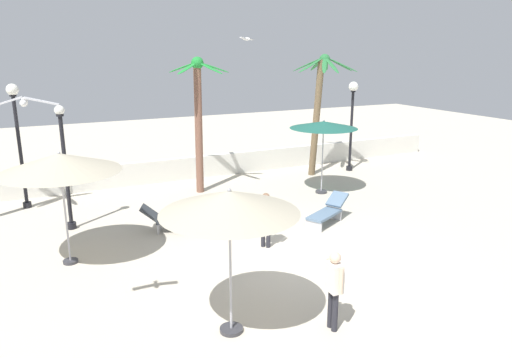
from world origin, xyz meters
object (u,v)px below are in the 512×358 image
Objects in this scene: lamp_post_2 at (352,112)px; patio_umbrella_2 at (60,163)px; lounge_chair_0 at (172,219)px; seagull_1 at (246,39)px; palm_tree_0 at (319,98)px; guest_1 at (266,215)px; seagull_0 at (24,102)px; patio_umbrella_1 at (229,203)px; lounge_chair_1 at (328,211)px; guest_0 at (334,283)px; lamp_post_1 at (65,165)px; patio_umbrella_0 at (324,125)px; lamp_post_0 at (18,130)px; palm_tree_2 at (198,111)px.

patio_umbrella_2 is at bearing -158.69° from lamp_post_2.
seagull_1 is (5.05, 5.44, 5.41)m from lounge_chair_0.
palm_tree_0 is 8.89m from guest_1.
lounge_chair_0 is 1.84× the size of seagull_0.
patio_umbrella_1 is at bearing -136.11° from lamp_post_2.
lounge_chair_1 is 1.16× the size of guest_0.
lounge_chair_0 is at bearing -30.19° from lamp_post_1.
lounge_chair_1 is 8.77m from seagull_1.
palm_tree_0 is 2.73× the size of lounge_chair_1.
guest_0 is at bearing -107.26° from seagull_1.
seagull_0 reaches higher than lounge_chair_1.
patio_umbrella_0 is 0.75× the size of lamp_post_1.
patio_umbrella_1 reaches higher than guest_1.
guest_1 is at bearing -14.42° from patio_umbrella_2.
lamp_post_2 is 3.80× the size of seagull_0.
seagull_1 reaches higher than seagull_0.
patio_umbrella_2 is 0.78× the size of lamp_post_1.
lamp_post_0 reaches higher than guest_1.
palm_tree_0 is at bearing 60.25° from patio_umbrella_0.
seagull_0 is (0.23, -9.34, 1.83)m from lamp_post_0.
seagull_1 is (-4.45, 1.56, 3.13)m from lamp_post_2.
lounge_chair_0 is 4.90m from lounge_chair_1.
lounge_chair_0 is (3.94, -4.47, -2.35)m from lamp_post_0.
palm_tree_2 is (-5.60, -0.34, -0.20)m from palm_tree_0.
lounge_chair_1 is at bearing 56.65° from guest_0.
seagull_0 is (-11.52, -8.85, 1.22)m from palm_tree_0.
palm_tree_0 is at bearing 27.00° from lounge_chair_0.
lounge_chair_0 is at bearing 101.43° from guest_0.
patio_umbrella_2 reaches higher than patio_umbrella_0.
lamp_post_2 is at bearing 10.54° from lamp_post_1.
lamp_post_0 reaches higher than patio_umbrella_2.
palm_tree_0 reaches higher than seagull_0.
seagull_1 reaches higher than lounge_chair_0.
lounge_chair_1 is at bearing -120.10° from patio_umbrella_0.
seagull_1 reaches higher than patio_umbrella_2.
patio_umbrella_1 is 5.38m from patio_umbrella_2.
patio_umbrella_2 is 1.81× the size of guest_0.
patio_umbrella_0 is at bearing 40.82° from guest_1.
lamp_post_2 is at bearing 43.89° from patio_umbrella_1.
guest_0 is (-6.49, -10.54, -2.36)m from palm_tree_0.
lamp_post_0 is at bearing 131.25° from guest_1.
patio_umbrella_1 is 1.79× the size of guest_0.
patio_umbrella_0 is 6.90m from lounge_chair_0.
patio_umbrella_0 reaches higher than guest_1.
lamp_post_2 is (1.69, -0.10, -0.68)m from palm_tree_0.
seagull_0 is (-0.95, -6.47, 2.53)m from lamp_post_1.
patio_umbrella_2 reaches higher than patio_umbrella_1.
lamp_post_2 is at bearing -19.34° from seagull_1.
palm_tree_2 is at bearing -147.55° from seagull_1.
lamp_post_2 is 2.06× the size of lounge_chair_0.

